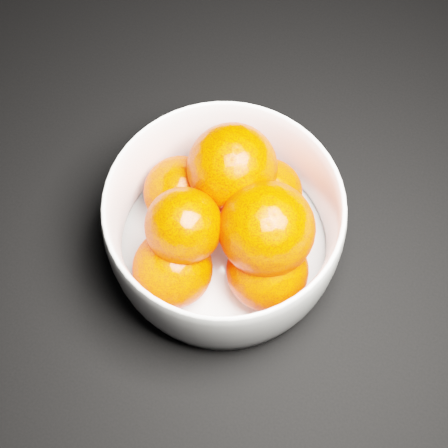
% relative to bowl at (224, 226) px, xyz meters
% --- Properties ---
extents(bowl, '(0.19, 0.19, 0.09)m').
position_rel_bowl_xyz_m(bowl, '(0.00, 0.00, 0.00)').
color(bowl, white).
rests_on(bowl, ground).
extents(orange_pile, '(0.16, 0.15, 0.11)m').
position_rel_bowl_xyz_m(orange_pile, '(0.00, 0.00, 0.01)').
color(orange_pile, '#FF2D00').
rests_on(orange_pile, bowl).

